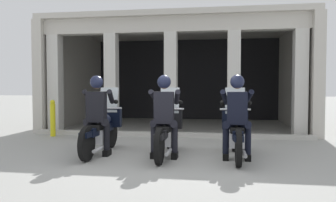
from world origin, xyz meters
TOP-DOWN VIEW (x-y plane):
  - ground_plane at (0.00, 3.00)m, footprint 80.00×80.00m
  - station_building at (-0.33, 5.74)m, footprint 8.16×5.29m
  - kerb_strip at (-0.33, 2.63)m, footprint 7.66×0.24m
  - motorcycle_left at (-1.35, 0.28)m, footprint 0.62×2.04m
  - police_officer_left at (-1.36, -0.01)m, footprint 0.63×0.61m
  - motorcycle_center at (0.00, 0.22)m, footprint 0.62×2.04m
  - police_officer_center at (0.00, -0.06)m, footprint 0.63×0.61m
  - motorcycle_right at (1.36, 0.27)m, footprint 0.62×2.04m
  - police_officer_right at (1.36, -0.01)m, footprint 0.63×0.61m
  - bollard_kerbside at (-3.48, 2.24)m, footprint 0.14×0.14m

SIDE VIEW (x-z plane):
  - ground_plane at x=0.00m, z-range 0.00..0.00m
  - kerb_strip at x=-0.33m, z-range 0.00..0.12m
  - bollard_kerbside at x=-3.48m, z-range 0.00..1.00m
  - motorcycle_left at x=-1.35m, z-range -0.17..1.17m
  - motorcycle_center at x=0.00m, z-range -0.17..1.17m
  - motorcycle_right at x=1.36m, z-range -0.17..1.17m
  - police_officer_left at x=-1.36m, z-range 0.15..1.73m
  - police_officer_center at x=0.00m, z-range 0.15..1.73m
  - police_officer_right at x=1.36m, z-range 0.15..1.73m
  - station_building at x=-0.33m, z-range 0.42..3.92m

